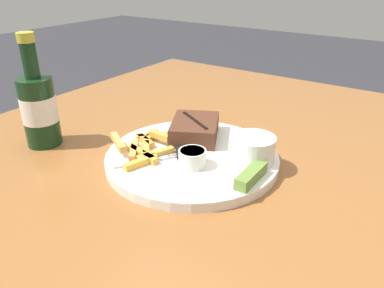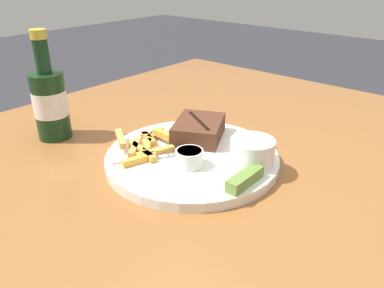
{
  "view_description": "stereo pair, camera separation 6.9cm",
  "coord_description": "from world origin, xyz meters",
  "px_view_note": "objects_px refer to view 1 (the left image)",
  "views": [
    {
      "loc": [
        -0.51,
        -0.35,
        1.11
      ],
      "look_at": [
        0.0,
        0.0,
        0.81
      ],
      "focal_mm": 35.0,
      "sensor_mm": 36.0,
      "label": 1
    },
    {
      "loc": [
        -0.47,
        -0.4,
        1.11
      ],
      "look_at": [
        0.0,
        0.0,
        0.81
      ],
      "focal_mm": 35.0,
      "sensor_mm": 36.0,
      "label": 2
    }
  ],
  "objects_px": {
    "dipping_sauce_cup": "(192,157)",
    "fork_utensil": "(147,161)",
    "dinner_plate": "(192,158)",
    "coleslaw_cup": "(253,147)",
    "steak_portion": "(195,129)",
    "knife_utensil": "(178,143)",
    "pickle_spear": "(251,176)",
    "beer_bottle": "(39,107)"
  },
  "relations": [
    {
      "from": "dipping_sauce_cup",
      "to": "fork_utensil",
      "type": "distance_m",
      "value": 0.08
    },
    {
      "from": "dinner_plate",
      "to": "coleslaw_cup",
      "type": "xyz_separation_m",
      "value": [
        0.04,
        -0.1,
        0.04
      ]
    },
    {
      "from": "steak_portion",
      "to": "fork_utensil",
      "type": "height_order",
      "value": "steak_portion"
    },
    {
      "from": "dipping_sauce_cup",
      "to": "knife_utensil",
      "type": "xyz_separation_m",
      "value": [
        0.05,
        0.07,
        -0.01
      ]
    },
    {
      "from": "pickle_spear",
      "to": "fork_utensil",
      "type": "height_order",
      "value": "pickle_spear"
    },
    {
      "from": "dinner_plate",
      "to": "knife_utensil",
      "type": "relative_size",
      "value": 2.38
    },
    {
      "from": "beer_bottle",
      "to": "coleslaw_cup",
      "type": "bearing_deg",
      "value": -70.35
    },
    {
      "from": "dipping_sauce_cup",
      "to": "beer_bottle",
      "type": "relative_size",
      "value": 0.22
    },
    {
      "from": "dinner_plate",
      "to": "dipping_sauce_cup",
      "type": "relative_size",
      "value": 6.61
    },
    {
      "from": "pickle_spear",
      "to": "beer_bottle",
      "type": "bearing_deg",
      "value": 100.32
    },
    {
      "from": "fork_utensil",
      "to": "beer_bottle",
      "type": "distance_m",
      "value": 0.26
    },
    {
      "from": "steak_portion",
      "to": "beer_bottle",
      "type": "bearing_deg",
      "value": 122.34
    },
    {
      "from": "steak_portion",
      "to": "beer_bottle",
      "type": "distance_m",
      "value": 0.31
    },
    {
      "from": "knife_utensil",
      "to": "steak_portion",
      "type": "bearing_deg",
      "value": -51.54
    },
    {
      "from": "pickle_spear",
      "to": "steak_portion",
      "type": "bearing_deg",
      "value": 62.53
    },
    {
      "from": "steak_portion",
      "to": "coleslaw_cup",
      "type": "height_order",
      "value": "coleslaw_cup"
    },
    {
      "from": "steak_portion",
      "to": "pickle_spear",
      "type": "relative_size",
      "value": 1.79
    },
    {
      "from": "dipping_sauce_cup",
      "to": "beer_bottle",
      "type": "xyz_separation_m",
      "value": [
        -0.07,
        0.32,
        0.05
      ]
    },
    {
      "from": "pickle_spear",
      "to": "knife_utensil",
      "type": "distance_m",
      "value": 0.18
    },
    {
      "from": "steak_portion",
      "to": "knife_utensil",
      "type": "xyz_separation_m",
      "value": [
        -0.05,
        0.01,
        -0.02
      ]
    },
    {
      "from": "coleslaw_cup",
      "to": "beer_bottle",
      "type": "height_order",
      "value": "beer_bottle"
    },
    {
      "from": "fork_utensil",
      "to": "beer_bottle",
      "type": "xyz_separation_m",
      "value": [
        -0.03,
        0.25,
        0.06
      ]
    },
    {
      "from": "coleslaw_cup",
      "to": "dipping_sauce_cup",
      "type": "distance_m",
      "value": 0.11
    },
    {
      "from": "steak_portion",
      "to": "fork_utensil",
      "type": "relative_size",
      "value": 1.23
    },
    {
      "from": "pickle_spear",
      "to": "knife_utensil",
      "type": "xyz_separation_m",
      "value": [
        0.04,
        0.18,
        -0.01
      ]
    },
    {
      "from": "coleslaw_cup",
      "to": "pickle_spear",
      "type": "height_order",
      "value": "coleslaw_cup"
    },
    {
      "from": "beer_bottle",
      "to": "pickle_spear",
      "type": "bearing_deg",
      "value": -79.68
    },
    {
      "from": "knife_utensil",
      "to": "fork_utensil",
      "type": "bearing_deg",
      "value": 135.17
    },
    {
      "from": "coleslaw_cup",
      "to": "fork_utensil",
      "type": "relative_size",
      "value": 0.67
    },
    {
      "from": "steak_portion",
      "to": "dinner_plate",
      "type": "bearing_deg",
      "value": -150.42
    },
    {
      "from": "steak_portion",
      "to": "beer_bottle",
      "type": "relative_size",
      "value": 0.64
    },
    {
      "from": "fork_utensil",
      "to": "beer_bottle",
      "type": "bearing_deg",
      "value": 132.39
    },
    {
      "from": "knife_utensil",
      "to": "beer_bottle",
      "type": "xyz_separation_m",
      "value": [
        -0.12,
        0.25,
        0.06
      ]
    },
    {
      "from": "dipping_sauce_cup",
      "to": "coleslaw_cup",
      "type": "bearing_deg",
      "value": -45.48
    },
    {
      "from": "steak_portion",
      "to": "knife_utensil",
      "type": "height_order",
      "value": "steak_portion"
    },
    {
      "from": "knife_utensil",
      "to": "pickle_spear",
      "type": "bearing_deg",
      "value": -144.81
    },
    {
      "from": "dinner_plate",
      "to": "pickle_spear",
      "type": "relative_size",
      "value": 4.01
    },
    {
      "from": "coleslaw_cup",
      "to": "knife_utensil",
      "type": "bearing_deg",
      "value": 98.69
    },
    {
      "from": "dipping_sauce_cup",
      "to": "pickle_spear",
      "type": "xyz_separation_m",
      "value": [
        0.01,
        -0.11,
        -0.01
      ]
    },
    {
      "from": "dinner_plate",
      "to": "beer_bottle",
      "type": "xyz_separation_m",
      "value": [
        -0.1,
        0.3,
        0.07
      ]
    },
    {
      "from": "beer_bottle",
      "to": "dipping_sauce_cup",
      "type": "bearing_deg",
      "value": -78.39
    },
    {
      "from": "coleslaw_cup",
      "to": "fork_utensil",
      "type": "height_order",
      "value": "coleslaw_cup"
    }
  ]
}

